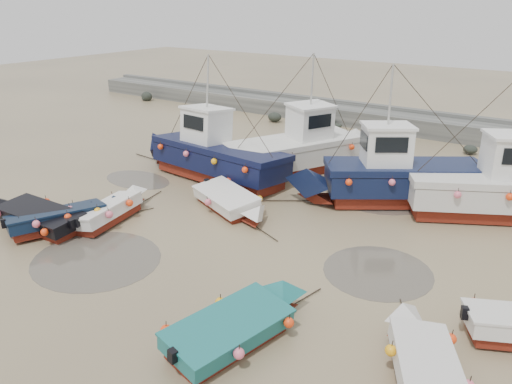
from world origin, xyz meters
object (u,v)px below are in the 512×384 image
cabin_boat_2 (391,175)px  dinghy_2 (237,322)px  dinghy_5 (231,200)px  dinghy_4 (35,214)px  cabin_boat_1 (302,147)px  dinghy_0 (114,207)px  dinghy_1 (66,216)px  cabin_boat_3 (500,187)px  cabin_boat_0 (209,153)px  person (205,180)px  dinghy_6 (422,360)px

cabin_boat_2 → dinghy_2: bearing=146.7°
dinghy_5 → cabin_boat_2: 7.37m
cabin_boat_2 → dinghy_4: bearing=100.1°
cabin_boat_1 → cabin_boat_2: same height
dinghy_0 → dinghy_1: (-0.94, -1.68, -0.01)m
dinghy_2 → dinghy_5: 8.90m
dinghy_2 → dinghy_5: bearing=139.9°
dinghy_1 → dinghy_5: 6.90m
cabin_boat_1 → cabin_boat_3: bearing=22.9°
dinghy_5 → cabin_boat_1: cabin_boat_1 is taller
cabin_boat_1 → dinghy_1: bearing=-83.8°
dinghy_1 → dinghy_5: (4.54, 5.20, 0.00)m
cabin_boat_1 → dinghy_5: bearing=-61.9°
cabin_boat_0 → cabin_boat_2: (9.02, 2.04, 0.02)m
cabin_boat_1 → cabin_boat_3: 9.98m
cabin_boat_2 → person: 9.41m
dinghy_1 → cabin_boat_2: bearing=69.5°
dinghy_4 → cabin_boat_3: (15.49, 11.91, 0.82)m
dinghy_0 → cabin_boat_3: (13.33, 9.64, 0.81)m
cabin_boat_2 → person: bearing=71.7°
person → cabin_boat_1: bearing=-160.2°
dinghy_6 → cabin_boat_0: bearing=120.7°
dinghy_6 → cabin_boat_0: size_ratio=0.48×
cabin_boat_2 → dinghy_5: bearing=99.0°
dinghy_5 → cabin_boat_2: (5.35, 5.01, 0.78)m
dinghy_1 → cabin_boat_1: cabin_boat_1 is taller
dinghy_5 → cabin_boat_1: (-0.23, 6.66, 0.77)m
dinghy_4 → cabin_boat_2: cabin_boat_2 is taller
cabin_boat_1 → dinghy_6: bearing=-23.6°
dinghy_1 → cabin_boat_0: cabin_boat_0 is taller
dinghy_1 → cabin_boat_2: (9.89, 10.21, 0.79)m
dinghy_0 → dinghy_5: bearing=33.5°
dinghy_2 → cabin_boat_0: bearing=144.3°
person → dinghy_0: bearing=58.9°
dinghy_5 → dinghy_6: (10.17, -5.63, 0.01)m
dinghy_4 → dinghy_5: same height
cabin_boat_2 → cabin_boat_3: (4.38, 1.10, 0.03)m
dinghy_1 → cabin_boat_3: cabin_boat_3 is taller
dinghy_2 → cabin_boat_0: size_ratio=0.54×
person → dinghy_2: bearing=102.8°
dinghy_5 → cabin_boat_0: 4.79m
dinghy_0 → person: dinghy_0 is taller
dinghy_6 → cabin_boat_0: 16.32m
dinghy_2 → cabin_boat_2: 12.02m
cabin_boat_0 → cabin_boat_2: 9.25m
dinghy_2 → dinghy_4: (-11.27, 1.19, -0.01)m
dinghy_2 → cabin_boat_2: size_ratio=0.63×
cabin_boat_0 → dinghy_4: bearing=171.8°
dinghy_2 → cabin_boat_3: (4.21, 13.10, 0.81)m
cabin_boat_1 → cabin_boat_3: (9.96, -0.55, 0.04)m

